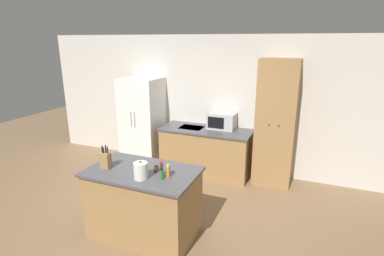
# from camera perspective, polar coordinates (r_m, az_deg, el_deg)

# --- Properties ---
(ground_plane) EXTENTS (14.00, 14.00, 0.00)m
(ground_plane) POSITION_cam_1_polar(r_m,az_deg,el_deg) (4.46, -8.17, -17.82)
(ground_plane) COLOR #846647
(wall_back) EXTENTS (7.20, 0.06, 2.60)m
(wall_back) POSITION_cam_1_polar(r_m,az_deg,el_deg) (5.93, 2.66, 4.76)
(wall_back) COLOR beige
(wall_back) RESTS_ON ground_plane
(refrigerator) EXTENTS (0.76, 0.72, 1.78)m
(refrigerator) POSITION_cam_1_polar(r_m,az_deg,el_deg) (6.22, -9.36, 1.22)
(refrigerator) COLOR white
(refrigerator) RESTS_ON ground_plane
(back_counter) EXTENTS (1.72, 0.72, 0.88)m
(back_counter) POSITION_cam_1_polar(r_m,az_deg,el_deg) (5.79, 2.67, -4.36)
(back_counter) COLOR #9E7547
(back_counter) RESTS_ON ground_plane
(pantry_cabinet) EXTENTS (0.65, 0.56, 2.21)m
(pantry_cabinet) POSITION_cam_1_polar(r_m,az_deg,el_deg) (5.39, 15.67, 0.83)
(pantry_cabinet) COLOR #9E7547
(pantry_cabinet) RESTS_ON ground_plane
(kitchen_island) EXTENTS (1.40, 0.84, 0.92)m
(kitchen_island) POSITION_cam_1_polar(r_m,az_deg,el_deg) (4.08, -9.16, -13.83)
(kitchen_island) COLOR #9E7547
(kitchen_island) RESTS_ON ground_plane
(microwave) EXTENTS (0.51, 0.35, 0.30)m
(microwave) POSITION_cam_1_polar(r_m,az_deg,el_deg) (5.67, 5.66, 1.37)
(microwave) COLOR #B2B5B7
(microwave) RESTS_ON back_counter
(knife_block) EXTENTS (0.13, 0.09, 0.31)m
(knife_block) POSITION_cam_1_polar(r_m,az_deg,el_deg) (4.00, -16.14, -5.88)
(knife_block) COLOR #9E7547
(knife_block) RESTS_ON kitchen_island
(spice_bottle_tall_dark) EXTENTS (0.06, 0.06, 0.08)m
(spice_bottle_tall_dark) POSITION_cam_1_polar(r_m,az_deg,el_deg) (3.80, -6.83, -7.71)
(spice_bottle_tall_dark) COLOR #563319
(spice_bottle_tall_dark) RESTS_ON kitchen_island
(spice_bottle_short_red) EXTENTS (0.04, 0.04, 0.18)m
(spice_bottle_short_red) POSITION_cam_1_polar(r_m,az_deg,el_deg) (3.67, -5.85, -7.80)
(spice_bottle_short_red) COLOR #563319
(spice_bottle_short_red) RESTS_ON kitchen_island
(spice_bottle_amber_oil) EXTENTS (0.05, 0.05, 0.12)m
(spice_bottle_amber_oil) POSITION_cam_1_polar(r_m,az_deg,el_deg) (3.71, -4.55, -7.97)
(spice_bottle_amber_oil) COLOR #B2281E
(spice_bottle_amber_oil) RESTS_ON kitchen_island
(spice_bottle_green_herb) EXTENTS (0.05, 0.05, 0.14)m
(spice_bottle_green_herb) POSITION_cam_1_polar(r_m,az_deg,el_deg) (3.59, -5.80, -8.67)
(spice_bottle_green_herb) COLOR #337033
(spice_bottle_green_herb) RESTS_ON kitchen_island
(spice_bottle_pale_salt) EXTENTS (0.04, 0.04, 0.17)m
(spice_bottle_pale_salt) POSITION_cam_1_polar(r_m,az_deg,el_deg) (3.63, -4.58, -8.17)
(spice_bottle_pale_salt) COLOR gold
(spice_bottle_pale_salt) RESTS_ON kitchen_island
(kettle) EXTENTS (0.17, 0.17, 0.23)m
(kettle) POSITION_cam_1_polar(r_m,az_deg,el_deg) (3.62, -9.73, -8.01)
(kettle) COLOR white
(kettle) RESTS_ON kitchen_island
(fire_extinguisher) EXTENTS (0.12, 0.12, 0.45)m
(fire_extinguisher) POSITION_cam_1_polar(r_m,az_deg,el_deg) (6.81, -13.21, -3.76)
(fire_extinguisher) COLOR red
(fire_extinguisher) RESTS_ON ground_plane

